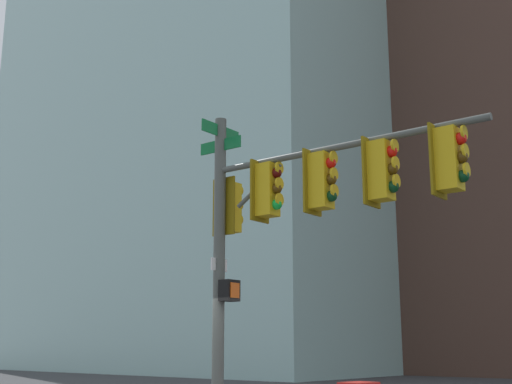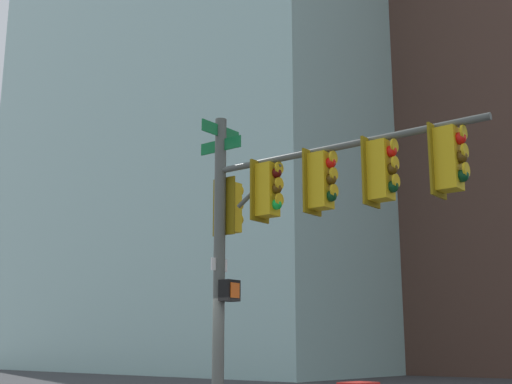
{
  "view_description": "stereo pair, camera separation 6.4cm",
  "coord_description": "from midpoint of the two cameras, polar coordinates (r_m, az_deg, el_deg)",
  "views": [
    {
      "loc": [
        -9.56,
        8.98,
        1.62
      ],
      "look_at": [
        -1.37,
        -0.52,
        4.46
      ],
      "focal_mm": 47.71,
      "sensor_mm": 36.0,
      "label": 1
    },
    {
      "loc": [
        -9.61,
        8.94,
        1.62
      ],
      "look_at": [
        -1.37,
        -0.52,
        4.46
      ],
      "focal_mm": 47.71,
      "sensor_mm": 36.0,
      "label": 2
    }
  ],
  "objects": [
    {
      "name": "signal_pole_assembly",
      "position": [
        12.35,
        2.96,
        -1.17
      ],
      "size": [
        5.92,
        1.18,
        6.09
      ],
      "rotation": [
        0.0,
        0.0,
        3.2
      ],
      "color": "#4C514C",
      "rests_on": "ground_plane"
    }
  ]
}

